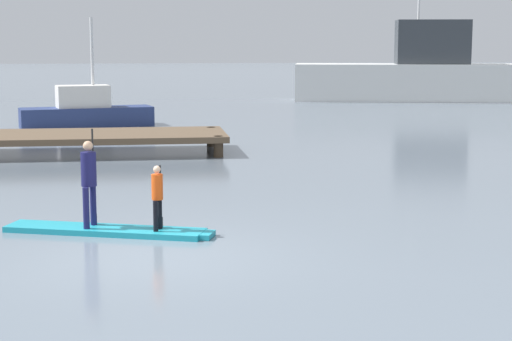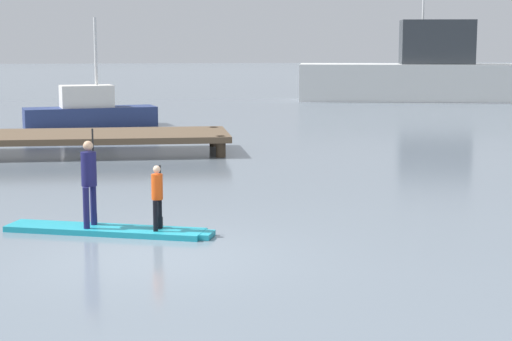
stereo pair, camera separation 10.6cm
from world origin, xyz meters
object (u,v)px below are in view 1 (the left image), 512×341
paddler_child_solo (158,194)px  paddler_adult (89,178)px  paddleboard_near (109,230)px  fishing_boat_white_large (414,73)px  fishing_boat_green_midground (86,111)px

paddler_child_solo → paddler_adult: bearing=160.9°
paddleboard_near → paddler_child_solo: (0.85, -0.28, 0.67)m
paddler_adult → fishing_boat_white_large: bearing=62.9°
fishing_boat_green_midground → paddler_adult: bearing=-86.2°
paddler_child_solo → fishing_boat_white_large: 35.20m
paddleboard_near → paddler_adult: 0.97m
paddler_child_solo → fishing_boat_white_large: size_ratio=0.08×
paddler_adult → fishing_boat_white_large: fishing_boat_white_large is taller
fishing_boat_white_large → fishing_boat_green_midground: 21.46m
paddler_child_solo → fishing_boat_green_midground: size_ratio=0.21×
paddleboard_near → paddler_child_solo: paddler_child_solo is taller
paddleboard_near → fishing_boat_white_large: size_ratio=0.28×
fishing_boat_white_large → fishing_boat_green_midground: (-17.38, -12.55, -0.92)m
paddler_adult → fishing_boat_green_midground: bearing=93.8°
paddler_adult → fishing_boat_green_midground: (-1.27, 18.90, -0.36)m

